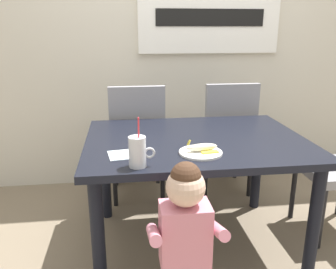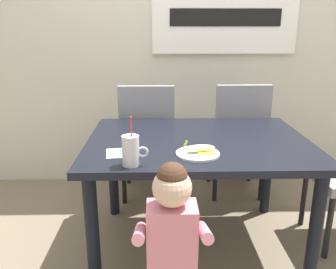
{
  "view_description": "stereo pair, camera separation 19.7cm",
  "coord_description": "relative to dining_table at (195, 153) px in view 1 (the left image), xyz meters",
  "views": [
    {
      "loc": [
        -0.43,
        -1.97,
        1.37
      ],
      "look_at": [
        -0.18,
        -0.1,
        0.79
      ],
      "focal_mm": 37.18,
      "sensor_mm": 36.0,
      "label": 1
    },
    {
      "loc": [
        -0.23,
        -1.98,
        1.37
      ],
      "look_at": [
        -0.18,
        -0.1,
        0.79
      ],
      "focal_mm": 37.18,
      "sensor_mm": 36.0,
      "label": 2
    }
  ],
  "objects": [
    {
      "name": "ground_plane",
      "position": [
        0.0,
        0.0,
        -0.63
      ],
      "size": [
        24.0,
        24.0,
        0.0
      ],
      "primitive_type": "plane",
      "color": "#7A6B56"
    },
    {
      "name": "back_wall",
      "position": [
        0.0,
        1.11,
        0.82
      ],
      "size": [
        6.4,
        0.17,
        2.9
      ],
      "color": "beige",
      "rests_on": "ground"
    },
    {
      "name": "dining_table",
      "position": [
        0.0,
        0.0,
        0.0
      ],
      "size": [
        1.32,
        1.0,
        0.73
      ],
      "color": "black",
      "rests_on": "ground"
    },
    {
      "name": "dining_chair_left",
      "position": [
        -0.33,
        0.68,
        -0.09
      ],
      "size": [
        0.44,
        0.45,
        0.96
      ],
      "rotation": [
        0.0,
        0.0,
        3.14
      ],
      "color": "gray",
      "rests_on": "ground"
    },
    {
      "name": "dining_chair_right",
      "position": [
        0.41,
        0.71,
        -0.09
      ],
      "size": [
        0.44,
        0.44,
        0.96
      ],
      "rotation": [
        0.0,
        0.0,
        3.14
      ],
      "color": "gray",
      "rests_on": "ground"
    },
    {
      "name": "toddler_standing",
      "position": [
        -0.18,
        -0.65,
        -0.11
      ],
      "size": [
        0.33,
        0.24,
        0.84
      ],
      "color": "#3F4760",
      "rests_on": "ground"
    },
    {
      "name": "milk_cup",
      "position": [
        -0.37,
        -0.41,
        0.16
      ],
      "size": [
        0.13,
        0.08,
        0.25
      ],
      "color": "silver",
      "rests_on": "dining_table"
    },
    {
      "name": "snack_plate",
      "position": [
        -0.03,
        -0.27,
        0.1
      ],
      "size": [
        0.23,
        0.23,
        0.01
      ],
      "primitive_type": "cylinder",
      "color": "white",
      "rests_on": "dining_table"
    },
    {
      "name": "peeled_banana",
      "position": [
        -0.02,
        -0.27,
        0.13
      ],
      "size": [
        0.17,
        0.11,
        0.07
      ],
      "rotation": [
        0.0,
        0.0,
        0.14
      ],
      "color": "#F4EAC6",
      "rests_on": "snack_plate"
    },
    {
      "name": "paper_napkin",
      "position": [
        -0.44,
        -0.24,
        0.1
      ],
      "size": [
        0.17,
        0.17,
        0.0
      ],
      "primitive_type": "cube",
      "rotation": [
        0.0,
        0.0,
        0.14
      ],
      "color": "silver",
      "rests_on": "dining_table"
    }
  ]
}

